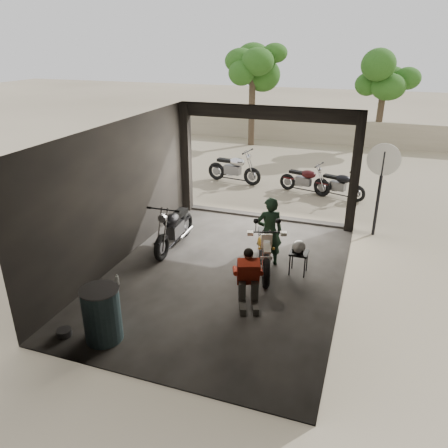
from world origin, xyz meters
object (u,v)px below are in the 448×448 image
Objects in this scene: oil_drum at (102,315)px; outside_bike_a at (234,166)px; left_bike at (174,225)px; outside_bike_b at (305,178)px; stool at (299,255)px; outside_bike_c at (339,182)px; helmet at (299,247)px; main_bike at (264,246)px; mechanic at (249,281)px; sign_post at (382,174)px; rider at (269,232)px.

outside_bike_a is at bearing 94.11° from oil_drum.
outside_bike_a is at bearing 91.74° from left_bike.
outside_bike_b is 9.14m from oil_drum.
oil_drum is (-2.74, -3.39, 0.03)m from stool.
outside_bike_c is at bearing -82.25° from outside_bike_b.
outside_bike_b is 5.61m from stool.
oil_drum is at bearing -128.05° from helmet.
main_bike is 1.01× the size of outside_bike_a.
oil_drum is (-2.06, -1.82, -0.06)m from mechanic.
mechanic reaches higher than oil_drum.
left_bike reaches higher than helmet.
outside_bike_c reaches higher than stool.
left_bike is 3.73m from oil_drum.
sign_post is (2.27, 2.87, 1.05)m from main_bike.
sign_post reaches higher than oil_drum.
stool is at bearing -6.70° from left_bike.
outside_bike_b reaches higher than oil_drum.
rider is at bearing -172.69° from outside_bike_c.
main_bike is 1.85× the size of oil_drum.
outside_bike_b is 2.92× the size of stool.
left_bike reaches higher than oil_drum.
outside_bike_a reaches higher than outside_bike_b.
main_bike is at bearing -11.35° from left_bike.
oil_drum is at bearing -129.00° from stool.
oil_drum is at bearing 179.58° from outside_bike_c.
outside_bike_a is at bearing 95.93° from main_bike.
rider is at bearing 71.11° from mechanic.
helmet is at bearing -141.35° from outside_bike_a.
main_bike reaches higher than oil_drum.
outside_bike_c is 0.63× the size of sign_post.
mechanic reaches higher than outside_bike_c.
outside_bike_c reaches higher than oil_drum.
main_bike is 1.64× the size of mechanic.
helmet is 3.33m from sign_post.
left_bike is 1.00× the size of outside_bike_a.
sign_post reaches higher than outside_bike_b.
outside_bike_c is at bearing 107.08° from sign_post.
mechanic reaches higher than stool.
main_bike is 0.78m from stool.
outside_bike_b is at bearing 77.79° from oil_drum.
outside_bike_b is at bearing 70.66° from mechanic.
left_bike is at bearing 164.56° from outside_bike_c.
outside_bike_c is (1.14, -0.13, -0.01)m from outside_bike_b.
left_bike is at bearing -27.67° from rider.
oil_drum is at bearing -139.26° from main_bike.
outside_bike_c is 1.39× the size of mechanic.
sign_post is at bearing 42.73° from mechanic.
outside_bike_b is at bearing 72.60° from main_bike.
mechanic is (0.07, -1.45, -0.05)m from main_bike.
main_bike is 5.65m from outside_bike_c.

